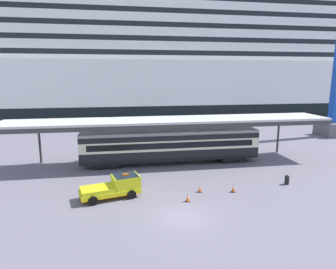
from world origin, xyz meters
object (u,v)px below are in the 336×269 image
object	(u,v)px
traffic_cone_far	(200,188)
quay_bollard	(287,179)
cruise_ship	(168,66)
traffic_cone_mid	(188,197)
train_carriage	(171,145)
traffic_cone_near	(233,188)
service_truck	(116,186)

from	to	relation	value
traffic_cone_far	quay_bollard	distance (m)	9.09
cruise_ship	traffic_cone_mid	distance (m)	54.54
train_carriage	traffic_cone_far	bearing A→B (deg)	-83.45
traffic_cone_near	train_carriage	bearing A→B (deg)	112.80
traffic_cone_mid	quay_bollard	world-z (taller)	quay_bollard
service_truck	traffic_cone_far	bearing A→B (deg)	-1.72
traffic_cone_near	traffic_cone_mid	world-z (taller)	traffic_cone_mid
service_truck	quay_bollard	distance (m)	16.76
train_carriage	traffic_cone_far	world-z (taller)	train_carriage
train_carriage	service_truck	bearing A→B (deg)	-126.08
cruise_ship	traffic_cone_mid	xyz separation A→B (m)	(-7.24, -52.57, -12.61)
traffic_cone_near	traffic_cone_mid	bearing A→B (deg)	-164.07
cruise_ship	train_carriage	bearing A→B (deg)	-99.19
train_carriage	cruise_ship	bearing A→B (deg)	80.81
cruise_ship	service_truck	xyz separation A→B (m)	(-13.31, -50.50, -11.99)
service_truck	traffic_cone_near	distance (m)	10.78
quay_bollard	traffic_cone_near	bearing A→B (deg)	-170.47
train_carriage	traffic_cone_far	distance (m)	9.56
traffic_cone_near	quay_bollard	xyz separation A→B (m)	(6.02, 1.01, 0.16)
service_truck	traffic_cone_mid	size ratio (longest dim) A/B	7.22
traffic_cone_mid	quay_bollard	size ratio (longest dim) A/B	0.80
train_carriage	traffic_cone_mid	size ratio (longest dim) A/B	27.93
traffic_cone_near	quay_bollard	world-z (taller)	quay_bollard
cruise_ship	traffic_cone_far	world-z (taller)	cruise_ship
cruise_ship	train_carriage	distance (m)	43.30
service_truck	quay_bollard	xyz separation A→B (m)	(16.75, 0.27, -0.47)
train_carriage	quay_bollard	xyz separation A→B (m)	(10.14, -8.80, -1.79)
traffic_cone_mid	quay_bollard	bearing A→B (deg)	12.36
cruise_ship	service_truck	size ratio (longest dim) A/B	23.03
cruise_ship	train_carriage	world-z (taller)	cruise_ship
cruise_ship	quay_bollard	size ratio (longest dim) A/B	132.71
traffic_cone_mid	quay_bollard	xyz separation A→B (m)	(10.68, 2.34, 0.14)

